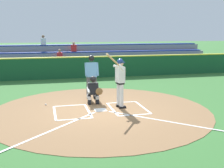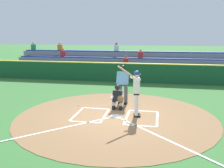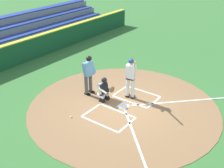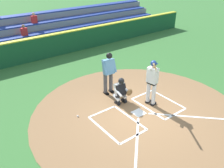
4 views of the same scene
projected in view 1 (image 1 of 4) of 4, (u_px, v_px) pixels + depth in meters
The scene contains 9 objects.
ground_plane at pixel (100, 110), 10.55m from camera, with size 120.00×120.00×0.00m, color #387033.
dirt_circle at pixel (100, 110), 10.55m from camera, with size 8.00×8.00×0.01m, color olive.
home_plate_and_chalk at pixel (106, 117), 9.70m from camera, with size 7.93×4.91×0.01m.
batter at pixel (120, 79), 10.69m from camera, with size 0.87×0.83×2.13m.
catcher at pixel (93, 90), 11.33m from camera, with size 0.59×0.63×1.13m.
plate_umpire at pixel (92, 74), 12.15m from camera, with size 0.59×0.43×1.86m.
baseball at pixel (46, 105), 11.22m from camera, with size 0.07×0.07×0.07m, color white.
backstop_wall at pixel (76, 67), 17.59m from camera, with size 22.00×0.36×1.31m.
bleacher_stand at pixel (72, 62), 20.16m from camera, with size 20.00×3.40×2.55m.
Camera 1 is at (1.98, 10.00, 2.90)m, focal length 46.06 mm.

